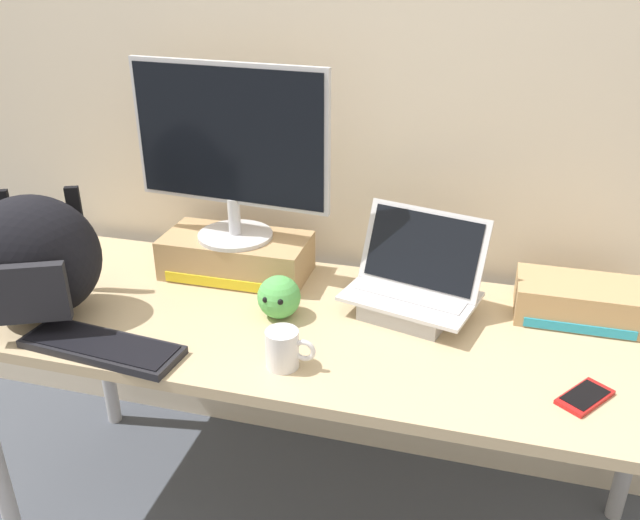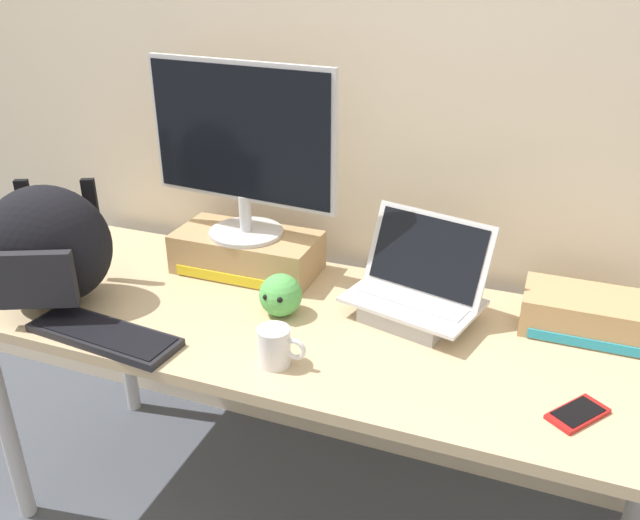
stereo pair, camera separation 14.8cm
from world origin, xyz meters
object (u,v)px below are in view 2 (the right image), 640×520
object	(u,v)px
toner_box_cyan	(588,314)
coffee_mug	(275,347)
open_laptop	(415,298)
toner_box_yellow	(247,252)
cell_phone	(578,414)
plush_toy	(281,295)
desktop_monitor	(241,146)
external_keyboard	(104,335)
messenger_backpack	(48,246)

from	to	relation	value
toner_box_cyan	coffee_mug	bearing A→B (deg)	-148.46
open_laptop	toner_box_yellow	bearing A→B (deg)	-174.85
cell_phone	plush_toy	xyz separation A→B (m)	(-0.76, 0.16, 0.05)
coffee_mug	toner_box_cyan	size ratio (longest dim) A/B	0.38
desktop_monitor	open_laptop	xyz separation A→B (m)	(0.54, -0.09, -0.33)
toner_box_yellow	external_keyboard	bearing A→B (deg)	-109.18
open_laptop	messenger_backpack	size ratio (longest dim) A/B	0.95
desktop_monitor	cell_phone	size ratio (longest dim) A/B	3.95
desktop_monitor	external_keyboard	world-z (taller)	desktop_monitor
toner_box_yellow	external_keyboard	world-z (taller)	toner_box_yellow
plush_toy	toner_box_cyan	distance (m)	0.79
desktop_monitor	coffee_mug	world-z (taller)	desktop_monitor
toner_box_cyan	toner_box_yellow	bearing A→B (deg)	179.80
coffee_mug	cell_phone	xyz separation A→B (m)	(0.67, 0.05, -0.04)
messenger_backpack	plush_toy	bearing A→B (deg)	-10.26
open_laptop	coffee_mug	bearing A→B (deg)	-112.78
desktop_monitor	cell_phone	world-z (taller)	desktop_monitor
desktop_monitor	open_laptop	world-z (taller)	desktop_monitor
desktop_monitor	toner_box_cyan	bearing A→B (deg)	5.00
cell_phone	coffee_mug	bearing A→B (deg)	-138.88
external_keyboard	messenger_backpack	world-z (taller)	messenger_backpack
external_keyboard	cell_phone	size ratio (longest dim) A/B	2.83
coffee_mug	toner_box_cyan	world-z (taller)	toner_box_cyan
desktop_monitor	toner_box_cyan	xyz separation A→B (m)	(0.97, -0.00, -0.34)
messenger_backpack	desktop_monitor	bearing A→B (deg)	16.79
messenger_backpack	toner_box_cyan	distance (m)	1.42
toner_box_yellow	plush_toy	distance (m)	0.29
open_laptop	toner_box_cyan	world-z (taller)	open_laptop
coffee_mug	cell_phone	world-z (taller)	coffee_mug
coffee_mug	plush_toy	bearing A→B (deg)	110.93
coffee_mug	messenger_backpack	bearing A→B (deg)	174.99
toner_box_yellow	cell_phone	size ratio (longest dim) A/B	2.90
open_laptop	coffee_mug	world-z (taller)	open_laptop
external_keyboard	toner_box_cyan	bearing A→B (deg)	28.08
coffee_mug	plush_toy	xyz separation A→B (m)	(-0.08, 0.22, 0.01)
coffee_mug	plush_toy	world-z (taller)	plush_toy
open_laptop	desktop_monitor	bearing A→B (deg)	-174.73
external_keyboard	cell_phone	world-z (taller)	external_keyboard
external_keyboard	toner_box_cyan	distance (m)	1.23
coffee_mug	cell_phone	bearing A→B (deg)	4.54
toner_box_yellow	messenger_backpack	bearing A→B (deg)	-138.41
external_keyboard	messenger_backpack	bearing A→B (deg)	160.01
messenger_backpack	coffee_mug	size ratio (longest dim) A/B	3.35
toner_box_yellow	open_laptop	distance (m)	0.55
open_laptop	toner_box_cyan	bearing A→B (deg)	25.96
coffee_mug	toner_box_cyan	distance (m)	0.80
desktop_monitor	coffee_mug	xyz separation A→B (m)	(0.28, -0.42, -0.34)
desktop_monitor	messenger_backpack	xyz separation A→B (m)	(-0.41, -0.36, -0.22)
toner_box_yellow	messenger_backpack	size ratio (longest dim) A/B	1.06
desktop_monitor	open_laptop	distance (m)	0.64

